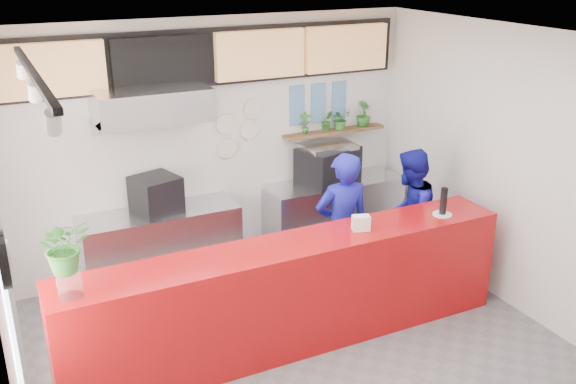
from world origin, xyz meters
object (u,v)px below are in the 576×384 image
object	(u,v)px
service_counter	(292,295)
panini_oven	(156,195)
staff_right	(408,217)
pepper_mill	(444,201)
staff_center	(342,228)
espresso_machine	(328,165)

from	to	relation	value
service_counter	panini_oven	distance (m)	2.05
service_counter	staff_right	size ratio (longest dim) A/B	2.81
panini_oven	pepper_mill	distance (m)	3.15
panini_oven	pepper_mill	xyz separation A→B (m)	(2.53, -1.87, 0.15)
panini_oven	service_counter	bearing A→B (deg)	-81.62
service_counter	pepper_mill	bearing A→B (deg)	-2.44
panini_oven	staff_center	size ratio (longest dim) A/B	0.27
espresso_machine	staff_center	bearing A→B (deg)	-129.63
staff_center	staff_right	bearing A→B (deg)	-171.32
staff_center	pepper_mill	xyz separation A→B (m)	(0.81, -0.66, 0.40)
pepper_mill	staff_center	bearing A→B (deg)	140.86
panini_oven	staff_center	bearing A→B (deg)	-51.31
service_counter	staff_center	distance (m)	1.11
service_counter	espresso_machine	bearing A→B (deg)	52.12
panini_oven	staff_right	xyz separation A→B (m)	(2.63, -1.18, -0.31)
service_counter	staff_right	world-z (taller)	staff_right
service_counter	staff_center	world-z (taller)	staff_center
service_counter	pepper_mill	xyz separation A→B (m)	(1.71, -0.07, 0.71)
panini_oven	staff_right	distance (m)	2.90
espresso_machine	staff_right	xyz separation A→B (m)	(0.41, -1.18, -0.33)
service_counter	panini_oven	bearing A→B (deg)	114.41
staff_right	pepper_mill	world-z (taller)	staff_right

